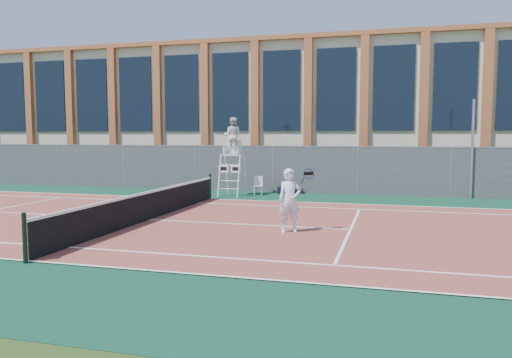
% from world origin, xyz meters
% --- Properties ---
extents(ground, '(120.00, 120.00, 0.00)m').
position_xyz_m(ground, '(0.00, 0.00, 0.00)').
color(ground, '#233814').
extents(apron, '(36.00, 20.00, 0.01)m').
position_xyz_m(apron, '(0.00, 1.00, 0.01)').
color(apron, '#0C3525').
rests_on(apron, ground).
extents(tennis_court, '(23.77, 10.97, 0.02)m').
position_xyz_m(tennis_court, '(0.00, 0.00, 0.02)').
color(tennis_court, brown).
rests_on(tennis_court, apron).
extents(tennis_net, '(0.10, 11.30, 1.10)m').
position_xyz_m(tennis_net, '(0.00, 0.00, 0.54)').
color(tennis_net, black).
rests_on(tennis_net, ground).
extents(fence, '(40.00, 0.06, 2.20)m').
position_xyz_m(fence, '(0.00, 8.80, 1.10)').
color(fence, '#595E60').
rests_on(fence, ground).
extents(hedge, '(40.00, 1.40, 2.20)m').
position_xyz_m(hedge, '(0.00, 10.00, 1.10)').
color(hedge, black).
rests_on(hedge, ground).
extents(building, '(45.00, 10.60, 8.22)m').
position_xyz_m(building, '(0.00, 17.95, 4.15)').
color(building, beige).
rests_on(building, ground).
extents(steel_pole, '(0.12, 0.12, 4.27)m').
position_xyz_m(steel_pole, '(10.81, 8.70, 2.14)').
color(steel_pole, '#9EA0A5').
rests_on(steel_pole, ground).
extents(umpire_chair, '(1.00, 1.54, 3.58)m').
position_xyz_m(umpire_chair, '(0.55, 7.05, 2.62)').
color(umpire_chair, white).
rests_on(umpire_chair, ground).
extents(plastic_chair, '(0.47, 0.47, 0.86)m').
position_xyz_m(plastic_chair, '(1.60, 7.62, 0.51)').
color(plastic_chair, silver).
rests_on(plastic_chair, apron).
extents(sports_bag_near, '(0.79, 0.51, 0.31)m').
position_xyz_m(sports_bag_near, '(2.70, 8.40, 0.17)').
color(sports_bag_near, black).
rests_on(sports_bag_near, apron).
extents(sports_bag_far, '(0.53, 0.24, 0.21)m').
position_xyz_m(sports_bag_far, '(3.25, 8.60, 0.11)').
color(sports_bag_far, black).
rests_on(sports_bag_far, apron).
extents(tennis_player, '(1.05, 0.78, 1.80)m').
position_xyz_m(tennis_player, '(4.79, -0.85, 0.93)').
color(tennis_player, silver).
rests_on(tennis_player, tennis_court).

